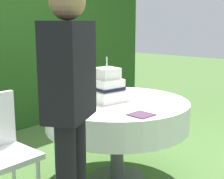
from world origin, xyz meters
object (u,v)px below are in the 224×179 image
at_px(serving_plate_near, 71,106).
at_px(serving_plate_left, 80,96).
at_px(napkin_stack, 141,115).
at_px(cake_table, 117,114).
at_px(wedding_cake, 107,88).
at_px(standing_person, 70,105).
at_px(serving_plate_far, 157,106).

distance_m(serving_plate_near, serving_plate_left, 0.36).
xyz_separation_m(serving_plate_left, napkin_stack, (-0.14, -0.79, -0.00)).
distance_m(cake_table, wedding_cake, 0.25).
relative_size(wedding_cake, serving_plate_near, 2.65).
height_order(wedding_cake, serving_plate_left, wedding_cake).
distance_m(napkin_stack, standing_person, 0.70).
bearing_deg(serving_plate_left, cake_table, -76.10).
bearing_deg(serving_plate_left, standing_person, -136.75).
xyz_separation_m(wedding_cake, serving_plate_far, (0.10, -0.44, -0.11)).
relative_size(cake_table, serving_plate_left, 10.65).
bearing_deg(napkin_stack, standing_person, 178.16).
height_order(serving_plate_near, napkin_stack, serving_plate_near).
relative_size(wedding_cake, serving_plate_left, 3.28).
bearing_deg(wedding_cake, standing_person, -151.27).
bearing_deg(serving_plate_far, serving_plate_left, 101.12).
height_order(serving_plate_near, serving_plate_left, same).
xyz_separation_m(cake_table, standing_person, (-0.90, -0.40, 0.32)).
relative_size(cake_table, serving_plate_far, 10.78).
bearing_deg(serving_plate_far, wedding_cake, 103.19).
bearing_deg(wedding_cake, napkin_stack, -110.03).
xyz_separation_m(serving_plate_far, napkin_stack, (-0.28, -0.05, -0.00)).
bearing_deg(serving_plate_left, napkin_stack, -99.89).
distance_m(serving_plate_far, serving_plate_left, 0.75).
distance_m(cake_table, serving_plate_near, 0.44).
relative_size(wedding_cake, standing_person, 0.24).
height_order(serving_plate_far, standing_person, standing_person).
xyz_separation_m(cake_table, serving_plate_far, (0.05, -0.37, 0.12)).
bearing_deg(serving_plate_near, wedding_cake, -15.11).
distance_m(cake_table, serving_plate_left, 0.40).
xyz_separation_m(serving_plate_left, standing_person, (-0.81, -0.76, 0.20)).
height_order(serving_plate_far, napkin_stack, serving_plate_far).
height_order(cake_table, wedding_cake, wedding_cake).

